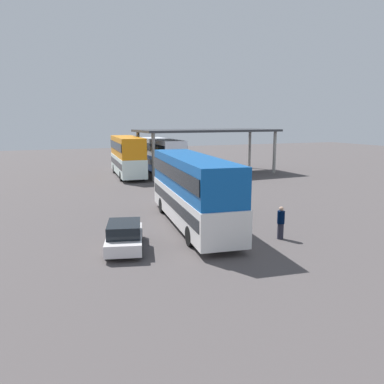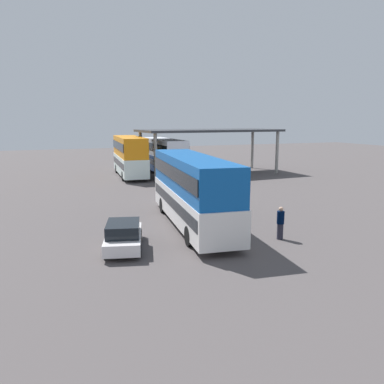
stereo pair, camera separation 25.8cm
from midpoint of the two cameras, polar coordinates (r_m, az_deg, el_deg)
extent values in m
plane|color=#4D4747|center=(19.54, 4.73, -7.56)|extent=(140.00, 140.00, 0.00)
cube|color=white|center=(22.33, 0.33, -1.92)|extent=(3.74, 11.76, 1.78)
cube|color=#0E51A2|center=(22.00, 0.34, 2.81)|extent=(3.65, 11.52, 1.93)
cube|color=black|center=(22.28, 0.33, -1.38)|extent=(3.73, 11.30, 0.61)
cube|color=black|center=(21.99, 0.34, 3.06)|extent=(3.73, 11.30, 0.77)
cube|color=black|center=(27.74, -2.74, 1.10)|extent=(2.04, 0.34, 1.07)
cube|color=orange|center=(27.61, -2.76, 2.85)|extent=(1.68, 0.28, 0.36)
cylinder|color=black|center=(25.67, -4.09, -1.98)|extent=(0.40, 1.03, 1.00)
cylinder|color=black|center=(26.14, 0.58, -1.73)|extent=(0.40, 1.03, 1.00)
cylinder|color=black|center=(18.90, -0.02, -6.57)|extent=(0.40, 1.03, 1.00)
cylinder|color=black|center=(19.54, 6.17, -6.05)|extent=(0.40, 1.03, 1.00)
cube|color=silver|center=(18.78, -9.71, -6.85)|extent=(2.58, 4.18, 0.55)
cube|color=black|center=(18.44, -9.80, -5.35)|extent=(2.01, 2.45, 0.58)
cylinder|color=black|center=(20.04, -11.66, -6.38)|extent=(0.35, 0.63, 0.60)
cylinder|color=black|center=(19.96, -7.38, -6.32)|extent=(0.35, 0.63, 0.60)
cylinder|color=black|center=(17.76, -12.31, -8.64)|extent=(0.35, 0.63, 0.60)
cylinder|color=black|center=(17.67, -7.45, -8.58)|extent=(0.35, 0.63, 0.60)
cube|color=white|center=(42.81, -9.03, 4.06)|extent=(3.32, 10.45, 1.91)
cube|color=orange|center=(42.63, -9.10, 6.71)|extent=(3.23, 10.24, 2.07)
cube|color=black|center=(42.78, -9.03, 4.36)|extent=(3.33, 10.04, 0.65)
cube|color=black|center=(42.62, -9.11, 6.85)|extent=(3.33, 10.04, 0.83)
cube|color=black|center=(47.80, -9.89, 5.05)|extent=(2.13, 0.27, 1.15)
cube|color=orange|center=(47.72, -9.92, 6.14)|extent=(1.75, 0.22, 0.36)
cylinder|color=black|center=(45.91, -10.95, 3.42)|extent=(0.36, 1.02, 1.00)
cylinder|color=black|center=(46.20, -8.15, 3.55)|extent=(0.36, 1.02, 1.00)
cylinder|color=black|center=(39.63, -9.97, 2.34)|extent=(0.36, 1.02, 1.00)
cylinder|color=black|center=(39.96, -6.75, 2.49)|extent=(0.36, 1.02, 1.00)
cube|color=navy|center=(44.13, -4.05, 4.26)|extent=(2.63, 11.03, 1.76)
cube|color=white|center=(43.96, -4.09, 6.63)|extent=(2.56, 10.81, 1.91)
cube|color=black|center=(44.10, -4.06, 4.53)|extent=(2.66, 10.59, 0.60)
cube|color=black|center=(43.96, -4.09, 6.76)|extent=(2.66, 10.59, 0.76)
cube|color=black|center=(49.31, -5.86, 5.20)|extent=(2.08, 0.14, 1.06)
cube|color=orange|center=(49.24, -5.88, 6.18)|extent=(1.71, 0.11, 0.36)
cylinder|color=black|center=(47.19, -6.51, 3.73)|extent=(0.30, 1.00, 1.00)
cylinder|color=black|center=(47.77, -3.94, 3.86)|extent=(0.30, 1.00, 1.00)
cylinder|color=black|center=(40.66, -4.17, 2.68)|extent=(0.30, 1.00, 1.00)
cylinder|color=black|center=(41.33, -1.23, 2.83)|extent=(0.30, 1.00, 1.00)
cube|color=#33353A|center=(44.13, 2.85, 9.11)|extent=(16.25, 7.11, 0.25)
cylinder|color=#9E9B93|center=(50.22, 9.08, 6.27)|extent=(0.36, 0.36, 4.82)
cylinder|color=#9E9B93|center=(45.87, 12.67, 5.75)|extent=(0.36, 0.36, 4.82)
cylinder|color=#9E9B93|center=(44.04, -7.45, 5.72)|extent=(0.36, 0.36, 4.82)
cylinder|color=#9E9B93|center=(39.00, -5.25, 5.15)|extent=(0.36, 0.36, 4.82)
cylinder|color=#262633|center=(20.52, 13.29, -5.71)|extent=(0.32, 0.32, 0.83)
cylinder|color=black|center=(20.33, 13.38, -3.70)|extent=(0.38, 0.38, 0.66)
sphere|color=tan|center=(20.22, 13.44, -2.48)|extent=(0.23, 0.23, 0.23)
camera|label=1|loc=(0.13, -89.67, 0.06)|focal=35.92mm
camera|label=2|loc=(0.13, 90.33, -0.06)|focal=35.92mm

